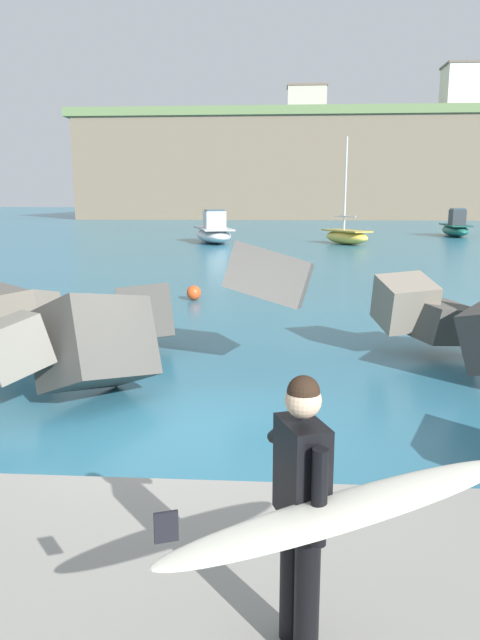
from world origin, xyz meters
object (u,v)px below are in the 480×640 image
boat_near_right (455,228)px  station_building_west (307,103)px  station_building_central (471,88)px  surfer_with_board (314,504)px  boat_mid_left (214,232)px  boat_near_centre (346,236)px  mooring_buoy_inner (194,293)px

boat_near_right → station_building_west: station_building_west is taller
boat_near_right → station_building_central: size_ratio=0.74×
surfer_with_board → boat_mid_left: bearing=97.3°
boat_near_right → station_building_central: station_building_central is taller
surfer_with_board → boat_near_centre: size_ratio=0.30×
boat_near_centre → station_building_west: station_building_west is taller
station_building_west → station_building_central: size_ratio=0.83×
mooring_buoy_inner → station_building_central: (29.46, 74.34, 18.33)m
boat_near_centre → station_building_central: (22.51, 51.72, 18.01)m
boat_mid_left → surfer_with_board: bearing=-82.7°
boat_near_right → station_building_central: (12.86, 42.63, 17.86)m
surfer_with_board → mooring_buoy_inner: (-2.78, 14.28, -1.06)m
surfer_with_board → boat_mid_left: (-4.81, 37.69, -0.56)m
boat_near_right → mooring_buoy_inner: (-16.60, -31.71, -0.48)m
boat_near_right → mooring_buoy_inner: size_ratio=13.20×
boat_mid_left → station_building_central: size_ratio=0.84×
boat_mid_left → station_building_west: (8.55, 60.84, 17.39)m
station_building_west → station_building_central: (22.94, -9.91, 0.44)m
station_building_central → boat_near_right: bearing=-106.8°
mooring_buoy_inner → station_building_west: station_building_west is taller
surfer_with_board → mooring_buoy_inner: surfer_with_board is taller
boat_near_right → boat_near_centre: bearing=-136.7°
boat_near_right → station_building_west: size_ratio=0.89×
boat_near_right → station_building_west: bearing=100.9°
boat_near_right → mooring_buoy_inner: bearing=-117.6°
boat_near_right → boat_mid_left: bearing=-156.0°
station_building_west → boat_near_right: bearing=-79.1°
boat_near_centre → station_building_central: 59.21m
mooring_buoy_inner → surfer_with_board: bearing=-79.0°
boat_mid_left → boat_near_right: bearing=24.0°
boat_near_right → station_building_central: bearing=73.2°
mooring_buoy_inner → boat_mid_left: bearing=94.9°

